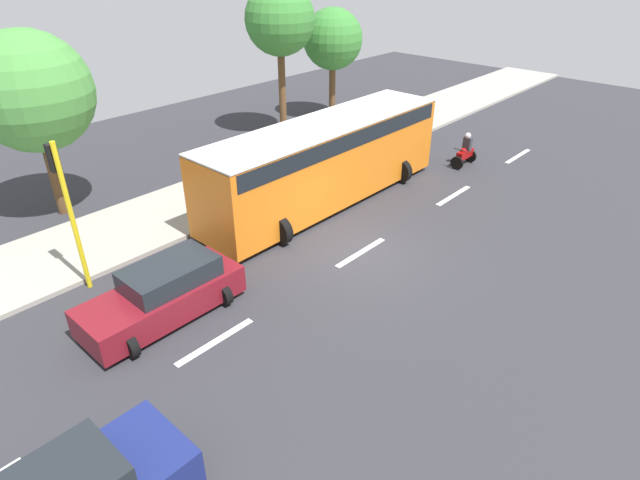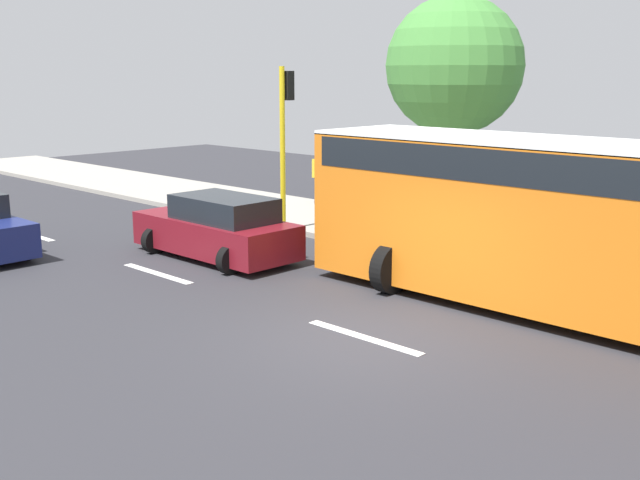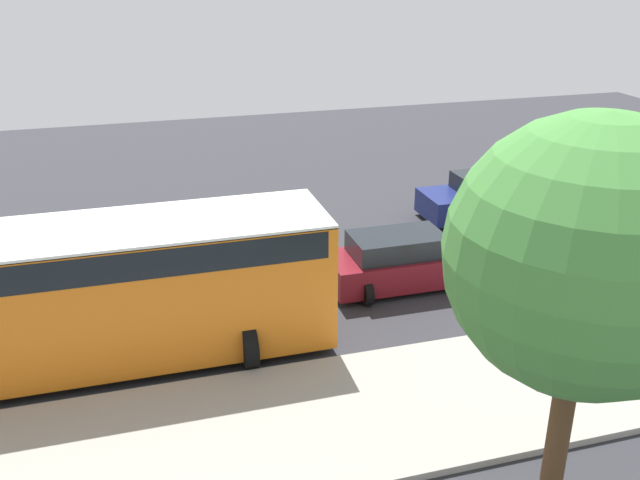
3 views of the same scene
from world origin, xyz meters
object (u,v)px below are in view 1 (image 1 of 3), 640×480
Objects in this scene: motorcycle at (465,152)px; street_tree_center at (280,21)px; street_tree_north at (333,40)px; traffic_light_corner at (65,196)px; car_maroon at (164,294)px; city_bus at (325,157)px; street_tree_south at (32,92)px.

street_tree_center reaches higher than motorcycle.
street_tree_north is (0.07, -3.96, -1.33)m from street_tree_center.
street_tree_center is (5.81, -13.80, 2.66)m from traffic_light_corner.
street_tree_center is (8.80, -13.02, 4.88)m from car_maroon.
street_tree_north is (8.88, -16.98, 3.55)m from car_maroon.
city_bus is 11.52m from street_tree_north.
motorcycle is 10.19m from street_tree_north.
street_tree_south is 1.11× the size of street_tree_north.
city_bus is (1.65, -8.34, 1.14)m from car_maroon.
street_tree_north is at bearing -71.66° from traffic_light_corner.
street_tree_center reaches higher than street_tree_north.
car_maroon is 8.57m from city_bus.
traffic_light_corner is 0.76× the size of street_tree_north.
motorcycle is 0.34× the size of traffic_light_corner.
city_bus is 10.30m from street_tree_south.
motorcycle is at bearing -165.86° from street_tree_center.
street_tree_south is at bearing -17.80° from traffic_light_corner.
car_maroon is 16.46m from street_tree_center.
motorcycle is 0.21× the size of street_tree_center.
street_tree_center reaches higher than traffic_light_corner.
city_bus is at bearing 146.81° from street_tree_center.
traffic_light_corner is 15.21m from street_tree_center.
car_maroon is at bearing 124.07° from street_tree_center.
motorcycle is 10.81m from street_tree_center.
motorcycle is at bearing -121.32° from street_tree_south.
street_tree_center is at bearing -87.52° from street_tree_south.
motorcycle is 17.35m from street_tree_south.
street_tree_center is at bearing 91.05° from street_tree_north.
street_tree_center reaches higher than car_maroon.
street_tree_center is (7.15, -4.68, 3.75)m from city_bus.
street_tree_center reaches higher than city_bus.
motorcycle is 16.68m from traffic_light_corner.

